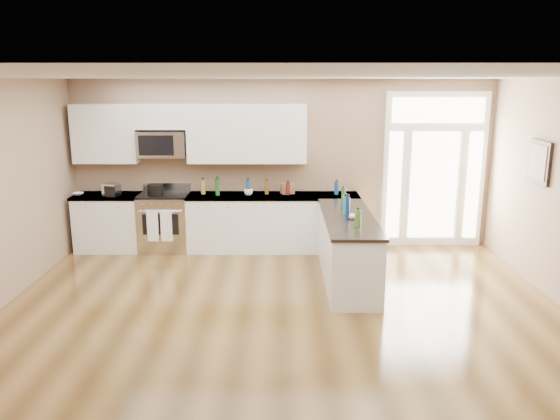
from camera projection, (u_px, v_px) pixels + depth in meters
name	position (u px, v px, depth m)	size (l,w,h in m)	color
ground	(282.00, 357.00, 5.59)	(8.00, 8.00, 0.00)	#523817
room_shell	(282.00, 195.00, 5.20)	(8.00, 8.00, 8.00)	#97795F
back_cabinet_left	(110.00, 224.00, 9.09)	(1.10, 0.66, 0.94)	white
back_cabinet_right	(273.00, 224.00, 9.08)	(2.85, 0.66, 0.94)	white
peninsula_cabinet	(347.00, 251.00, 7.67)	(0.69, 2.32, 0.94)	white
upper_cabinet_left	(105.00, 134.00, 8.89)	(1.04, 0.33, 0.95)	white
upper_cabinet_right	(247.00, 134.00, 8.88)	(1.94, 0.33, 0.95)	white
upper_cabinet_short	(162.00, 117.00, 8.82)	(0.82, 0.33, 0.40)	white
microwave	(162.00, 144.00, 8.89)	(0.78, 0.41, 0.42)	silver
entry_door	(434.00, 170.00, 9.13)	(1.70, 0.10, 2.60)	white
wall_art_near	(539.00, 162.00, 7.33)	(0.05, 0.58, 0.58)	black
kitchen_range	(165.00, 222.00, 9.08)	(0.80, 0.71, 1.08)	silver
stockpot	(155.00, 189.00, 8.85)	(0.26, 0.26, 0.20)	black
toaster_oven	(112.00, 190.00, 8.83)	(0.24, 0.19, 0.21)	silver
cardboard_box	(287.00, 188.00, 9.04)	(0.21, 0.15, 0.17)	brown
bowl_left	(78.00, 194.00, 8.93)	(0.17, 0.17, 0.04)	white
bowl_peninsula	(352.00, 217.00, 7.41)	(0.17, 0.17, 0.05)	white
cup_counter	(248.00, 192.00, 8.91)	(0.14, 0.14, 0.11)	white
counter_bottles	(295.00, 196.00, 8.30)	(2.36, 2.12, 0.31)	#19591E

